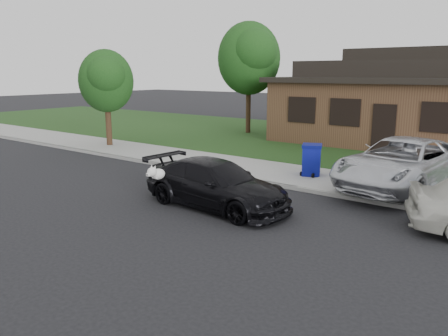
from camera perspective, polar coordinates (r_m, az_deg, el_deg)
The scene contains 11 objects.
ground at distance 13.48m, azimuth -12.01°, elevation -3.48°, with size 120.00×120.00×0.00m, color black.
sidewalk at distance 17.05m, azimuth 0.70°, elevation 0.32°, with size 60.00×3.00×0.12m, color gray.
curb at distance 15.89m, azimuth -2.51°, elevation -0.58°, with size 60.00×0.12×0.12m, color gray.
lawn at distance 23.87m, azimuth 12.16°, elevation 3.53°, with size 60.00×13.00×0.13m, color #193814.
driveway at distance 19.18m, azimuth 24.69°, elevation 0.56°, with size 4.50×13.00×0.14m, color gray.
sedan at distance 11.90m, azimuth -1.11°, elevation -2.11°, with size 4.52×2.25×1.28m.
minivan at distance 14.53m, azimuth 22.19°, elevation 0.62°, with size 2.49×5.39×1.50m, color silver.
recycling_bin at distance 15.38m, azimuth 11.36°, elevation 1.08°, with size 0.85×0.85×1.09m.
house at distance 24.21m, azimuth 23.12°, elevation 7.88°, with size 12.60×8.60×4.65m.
tree_0 at distance 25.63m, azimuth 3.42°, elevation 14.28°, with size 3.78×3.60×6.34m.
tree_2 at distance 21.94m, azimuth -15.14°, elevation 11.04°, with size 2.73×2.60×4.59m.
Camera 1 is at (9.86, -8.44, 3.62)m, focal length 35.00 mm.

